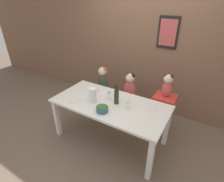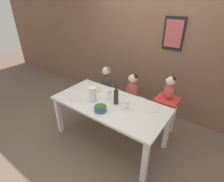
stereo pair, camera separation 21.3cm
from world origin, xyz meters
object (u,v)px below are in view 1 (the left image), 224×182
object	(u,v)px
dinner_plate_back_right	(151,107)
person_baby_right	(168,83)
paper_towel_roll	(93,95)
wine_glass_near	(128,101)
chair_right_highchair	(164,104)
wine_glass_far	(109,92)
chair_far_left	(103,94)
person_child_left	(103,78)
wine_bottle	(116,96)
chair_far_center	(129,102)
person_child_center	(130,85)
salad_bowl_large	(102,108)
dinner_plate_front_left	(74,100)
dinner_plate_back_left	(94,90)

from	to	relation	value
dinner_plate_back_right	person_baby_right	bearing A→B (deg)	78.24
paper_towel_roll	wine_glass_near	world-z (taller)	paper_towel_roll
chair_right_highchair	dinner_plate_back_right	distance (m)	0.49
paper_towel_roll	wine_glass_far	size ratio (longest dim) A/B	1.52
chair_far_left	person_child_left	world-z (taller)	person_child_left
wine_bottle	paper_towel_roll	size ratio (longest dim) A/B	1.26
chair_far_center	wine_glass_near	bearing A→B (deg)	-66.34
person_child_left	chair_right_highchair	bearing A→B (deg)	-0.07
chair_right_highchair	wine_glass_far	size ratio (longest dim) A/B	4.55
dinner_plate_back_right	person_child_center	bearing A→B (deg)	141.14
paper_towel_roll	wine_glass_far	bearing A→B (deg)	57.07
person_child_center	salad_bowl_large	size ratio (longest dim) A/B	2.96
dinner_plate_back_right	dinner_plate_front_left	bearing A→B (deg)	-158.41
wine_glass_near	person_child_center	bearing A→B (deg)	113.61
person_child_center	dinner_plate_back_right	distance (m)	0.73
chair_far_left	chair_right_highchair	world-z (taller)	chair_right_highchair
chair_right_highchair	paper_towel_roll	world-z (taller)	paper_towel_roll
chair_far_center	dinner_plate_back_left	world-z (taller)	dinner_plate_back_left
chair_right_highchair	person_child_left	distance (m)	1.27
chair_far_center	salad_bowl_large	size ratio (longest dim) A/B	2.69
salad_bowl_large	dinner_plate_front_left	xyz separation A→B (m)	(-0.55, 0.02, -0.04)
wine_glass_near	salad_bowl_large	bearing A→B (deg)	-136.14
person_baby_right	chair_far_left	bearing A→B (deg)	-179.91
paper_towel_roll	dinner_plate_back_right	world-z (taller)	paper_towel_roll
dinner_plate_front_left	dinner_plate_back_left	distance (m)	0.43
chair_right_highchair	dinner_plate_front_left	distance (m)	1.51
person_child_center	dinner_plate_front_left	distance (m)	1.05
chair_far_center	dinner_plate_back_left	size ratio (longest dim) A/B	2.32
chair_right_highchair	wine_glass_near	bearing A→B (deg)	-120.42
person_baby_right	person_child_left	bearing A→B (deg)	-179.98
person_child_left	dinner_plate_front_left	distance (m)	0.90
chair_far_center	dinner_plate_front_left	xyz separation A→B (m)	(-0.55, -0.89, 0.34)
wine_bottle	dinner_plate_front_left	xyz separation A→B (m)	(-0.62, -0.28, -0.12)
chair_right_highchair	paper_towel_roll	size ratio (longest dim) A/B	3.00
chair_right_highchair	salad_bowl_large	bearing A→B (deg)	-125.77
person_child_center	wine_glass_near	distance (m)	0.71
person_baby_right	wine_glass_far	xyz separation A→B (m)	(-0.77, -0.55, -0.13)
paper_towel_roll	wine_bottle	bearing A→B (deg)	26.07
chair_far_left	person_child_center	world-z (taller)	person_child_center
person_child_left	dinner_plate_back_left	size ratio (longest dim) A/B	2.56
wine_bottle	dinner_plate_front_left	bearing A→B (deg)	-155.87
dinner_plate_back_right	paper_towel_roll	bearing A→B (deg)	-158.49
chair_right_highchair	person_child_center	xyz separation A→B (m)	(-0.66, 0.00, 0.19)
paper_towel_roll	dinner_plate_back_right	distance (m)	0.90
wine_glass_far	dinner_plate_back_left	world-z (taller)	wine_glass_far
dinner_plate_back_left	person_baby_right	bearing A→B (deg)	22.60
person_child_left	dinner_plate_back_right	distance (m)	1.25
chair_right_highchair	dinner_plate_back_left	distance (m)	1.23
person_baby_right	wine_glass_near	bearing A→B (deg)	-120.35
wine_bottle	chair_far_left	bearing A→B (deg)	137.27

